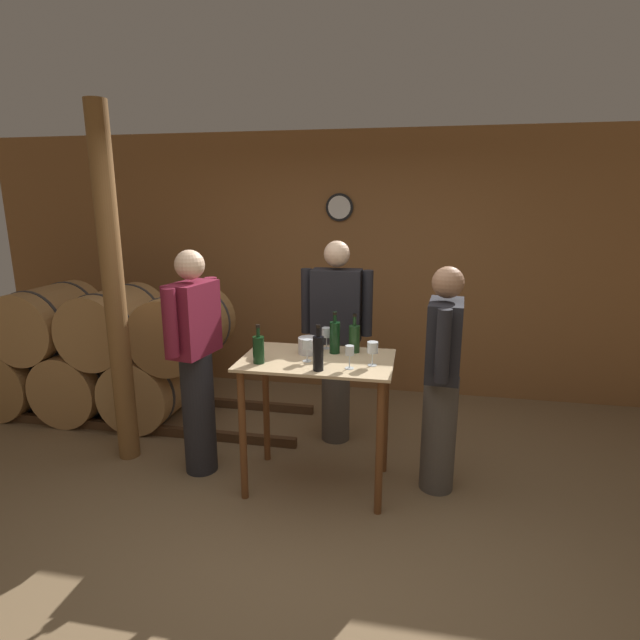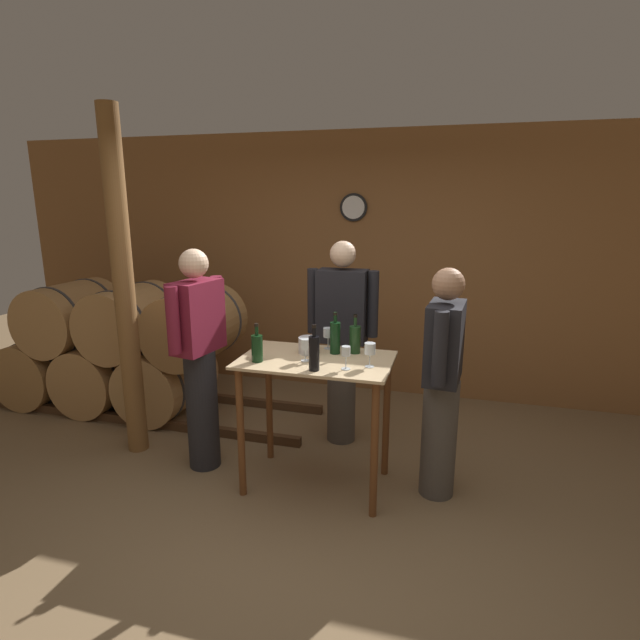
% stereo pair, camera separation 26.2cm
% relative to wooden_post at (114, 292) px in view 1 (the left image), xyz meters
% --- Properties ---
extents(ground_plane, '(14.00, 14.00, 0.00)m').
position_rel_wooden_post_xyz_m(ground_plane, '(1.64, -0.61, -1.35)').
color(ground_plane, brown).
extents(back_wall, '(8.40, 0.08, 2.70)m').
position_rel_wooden_post_xyz_m(back_wall, '(1.64, 1.87, 0.00)').
color(back_wall, brown).
rests_on(back_wall, ground_plane).
extents(barrel_rack, '(4.30, 0.85, 1.24)m').
position_rel_wooden_post_xyz_m(barrel_rack, '(-0.68, 0.72, -0.75)').
color(barrel_rack, '#4C331E').
rests_on(barrel_rack, ground_plane).
extents(tasting_table, '(1.04, 0.66, 0.96)m').
position_rel_wooden_post_xyz_m(tasting_table, '(1.58, -0.11, -0.60)').
color(tasting_table, '#D1B284').
rests_on(tasting_table, ground_plane).
extents(wooden_post, '(0.16, 0.16, 2.70)m').
position_rel_wooden_post_xyz_m(wooden_post, '(0.00, 0.00, 0.00)').
color(wooden_post, brown).
rests_on(wooden_post, ground_plane).
extents(wine_bottle_far_left, '(0.08, 0.08, 0.26)m').
position_rel_wooden_post_xyz_m(wine_bottle_far_left, '(1.21, -0.28, -0.29)').
color(wine_bottle_far_left, black).
rests_on(wine_bottle_far_left, tasting_table).
extents(wine_bottle_left, '(0.07, 0.07, 0.30)m').
position_rel_wooden_post_xyz_m(wine_bottle_left, '(1.63, -0.34, -0.27)').
color(wine_bottle_left, black).
rests_on(wine_bottle_left, tasting_table).
extents(wine_bottle_center, '(0.07, 0.07, 0.30)m').
position_rel_wooden_post_xyz_m(wine_bottle_center, '(1.67, 0.04, -0.27)').
color(wine_bottle_center, black).
rests_on(wine_bottle_center, tasting_table).
extents(wine_bottle_right, '(0.08, 0.08, 0.28)m').
position_rel_wooden_post_xyz_m(wine_bottle_right, '(1.81, 0.09, -0.29)').
color(wine_bottle_right, '#193819').
rests_on(wine_bottle_right, tasting_table).
extents(wine_glass_near_left, '(0.06, 0.06, 0.15)m').
position_rel_wooden_post_xyz_m(wine_glass_near_left, '(1.52, -0.18, -0.28)').
color(wine_glass_near_left, silver).
rests_on(wine_glass_near_left, tasting_table).
extents(wine_glass_near_center, '(0.07, 0.07, 0.16)m').
position_rel_wooden_post_xyz_m(wine_glass_near_center, '(1.60, 0.14, -0.27)').
color(wine_glass_near_center, silver).
rests_on(wine_glass_near_center, tasting_table).
extents(wine_glass_near_right, '(0.06, 0.06, 0.15)m').
position_rel_wooden_post_xyz_m(wine_glass_near_right, '(1.82, -0.27, -0.28)').
color(wine_glass_near_right, silver).
rests_on(wine_glass_near_right, tasting_table).
extents(wine_glass_far_side, '(0.07, 0.07, 0.16)m').
position_rel_wooden_post_xyz_m(wine_glass_far_side, '(1.96, -0.19, -0.27)').
color(wine_glass_far_side, silver).
rests_on(wine_glass_far_side, tasting_table).
extents(ice_bucket, '(0.15, 0.15, 0.12)m').
position_rel_wooden_post_xyz_m(ice_bucket, '(1.49, -0.01, -0.33)').
color(ice_bucket, silver).
rests_on(ice_bucket, tasting_table).
extents(person_host, '(0.59, 0.24, 1.71)m').
position_rel_wooden_post_xyz_m(person_host, '(1.59, 0.62, -0.45)').
color(person_host, '#4C4742').
rests_on(person_host, ground_plane).
extents(person_visitor_with_scarf, '(0.25, 0.59, 1.60)m').
position_rel_wooden_post_xyz_m(person_visitor_with_scarf, '(2.42, 0.00, -0.51)').
color(person_visitor_with_scarf, '#4C4742').
rests_on(person_visitor_with_scarf, ground_plane).
extents(person_visitor_bearded, '(0.29, 0.58, 1.69)m').
position_rel_wooden_post_xyz_m(person_visitor_bearded, '(0.66, -0.09, -0.46)').
color(person_visitor_bearded, '#232328').
rests_on(person_visitor_bearded, ground_plane).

